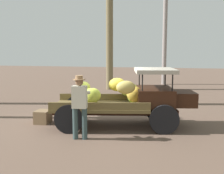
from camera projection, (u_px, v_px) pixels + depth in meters
The scene contains 4 objects.
ground_plane at pixel (103, 124), 9.25m from camera, with size 60.00×60.00×0.00m, color brown.
truck at pixel (131, 99), 8.82m from camera, with size 4.63×2.42×1.88m.
farmer at pixel (80, 103), 7.56m from camera, with size 0.52×0.48×1.78m.
wooden_crate at pixel (43, 117), 9.33m from camera, with size 0.55×0.46×0.43m, color brown.
Camera 1 is at (2.23, -8.72, 2.47)m, focal length 44.25 mm.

